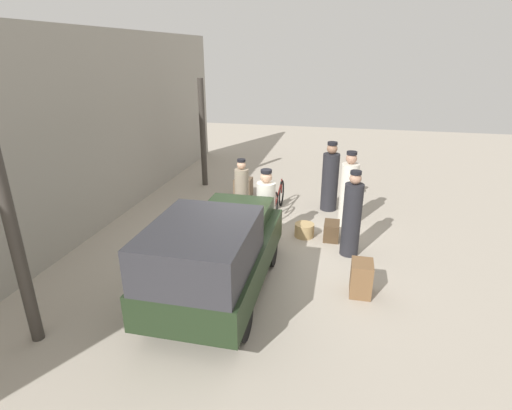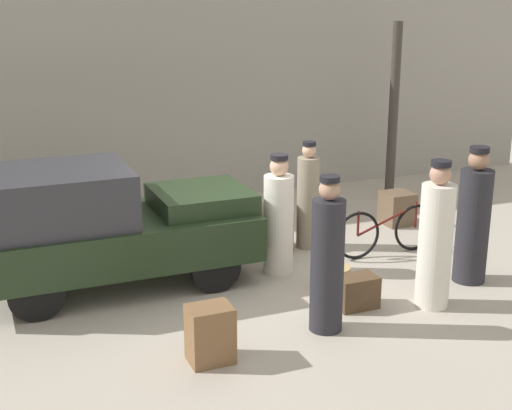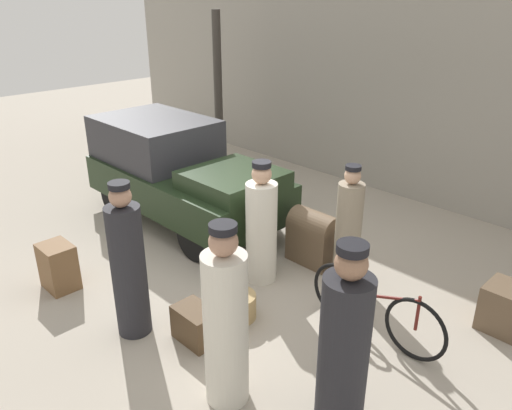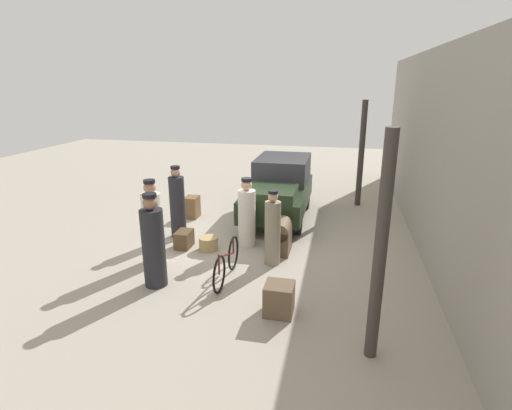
{
  "view_description": "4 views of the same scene",
  "coord_description": "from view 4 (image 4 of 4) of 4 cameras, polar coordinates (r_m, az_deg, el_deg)",
  "views": [
    {
      "loc": [
        -7.48,
        -1.52,
        4.02
      ],
      "look_at": [
        0.2,
        0.2,
        0.95
      ],
      "focal_mm": 28.0,
      "sensor_mm": 36.0,
      "label": 1
    },
    {
      "loc": [
        -3.34,
        -8.39,
        3.69
      ],
      "look_at": [
        0.2,
        0.2,
        0.95
      ],
      "focal_mm": 50.0,
      "sensor_mm": 36.0,
      "label": 2
    },
    {
      "loc": [
        4.57,
        -4.11,
        3.61
      ],
      "look_at": [
        0.2,
        0.2,
        0.95
      ],
      "focal_mm": 35.0,
      "sensor_mm": 36.0,
      "label": 3
    },
    {
      "loc": [
        9.08,
        2.13,
        3.79
      ],
      "look_at": [
        0.2,
        0.2,
        0.95
      ],
      "focal_mm": 28.0,
      "sensor_mm": 36.0,
      "label": 4
    }
  ],
  "objects": [
    {
      "name": "conductor_in_dark_uniform",
      "position": [
        8.46,
        2.39,
        -3.7
      ],
      "size": [
        0.34,
        0.34,
        1.63
      ],
      "color": "gray",
      "rests_on": "ground"
    },
    {
      "name": "suitcase_tan_flat",
      "position": [
        6.91,
        3.32,
        -13.25
      ],
      "size": [
        0.48,
        0.48,
        0.54
      ],
      "color": "brown",
      "rests_on": "ground"
    },
    {
      "name": "trunk_barrel_dark",
      "position": [
        9.15,
        3.6,
        -4.37
      ],
      "size": [
        0.69,
        0.42,
        0.78
      ],
      "color": "brown",
      "rests_on": "ground"
    },
    {
      "name": "wicker_basket",
      "position": [
        9.42,
        -6.79,
        -5.47
      ],
      "size": [
        0.45,
        0.45,
        0.31
      ],
      "color": "tan",
      "rests_on": "ground"
    },
    {
      "name": "station_building_facade",
      "position": [
        9.41,
        24.18,
        6.43
      ],
      "size": [
        16.0,
        0.15,
        4.5
      ],
      "color": "gray",
      "rests_on": "ground"
    },
    {
      "name": "porter_standing_middle",
      "position": [
        8.78,
        -14.54,
        -2.84
      ],
      "size": [
        0.41,
        0.41,
        1.84
      ],
      "color": "silver",
      "rests_on": "ground"
    },
    {
      "name": "porter_lifting_near_truck",
      "position": [
        9.37,
        -1.32,
        -1.55
      ],
      "size": [
        0.41,
        0.41,
        1.66
      ],
      "color": "silver",
      "rests_on": "ground"
    },
    {
      "name": "ground_plane",
      "position": [
        10.06,
        -0.87,
        -4.77
      ],
      "size": [
        30.0,
        30.0,
        0.0
      ],
      "primitive_type": "plane",
      "color": "#A89E8E"
    },
    {
      "name": "suitcase_small_leather",
      "position": [
        11.63,
        -9.13,
        -0.29
      ],
      "size": [
        0.46,
        0.37,
        0.62
      ],
      "color": "brown",
      "rests_on": "ground"
    },
    {
      "name": "truck",
      "position": [
        11.46,
        3.36,
        2.59
      ],
      "size": [
        3.59,
        1.62,
        1.63
      ],
      "color": "black",
      "rests_on": "ground"
    },
    {
      "name": "porter_carrying_trunk",
      "position": [
        7.79,
        -14.44,
        -5.51
      ],
      "size": [
        0.43,
        0.43,
        1.84
      ],
      "color": "#232328",
      "rests_on": "ground"
    },
    {
      "name": "suitcase_black_upright",
      "position": [
        9.62,
        -10.24,
        -4.83
      ],
      "size": [
        0.5,
        0.34,
        0.4
      ],
      "color": "#4C3823",
      "rests_on": "ground"
    },
    {
      "name": "porter_with_bicycle",
      "position": [
        10.11,
        -11.16,
        0.03
      ],
      "size": [
        0.38,
        0.38,
        1.82
      ],
      "color": "#232328",
      "rests_on": "ground"
    },
    {
      "name": "canopy_pillar_left",
      "position": [
        12.75,
        14.8,
        7.02
      ],
      "size": [
        0.18,
        0.18,
        3.25
      ],
      "color": "#38332D",
      "rests_on": "ground"
    },
    {
      "name": "bicycle",
      "position": [
        7.94,
        -4.21,
        -8.22
      ],
      "size": [
        1.7,
        0.04,
        0.76
      ],
      "color": "black",
      "rests_on": "ground"
    },
    {
      "name": "canopy_pillar_right",
      "position": [
        5.57,
        17.34,
        -6.3
      ],
      "size": [
        0.18,
        0.18,
        3.25
      ],
      "color": "#38332D",
      "rests_on": "ground"
    }
  ]
}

